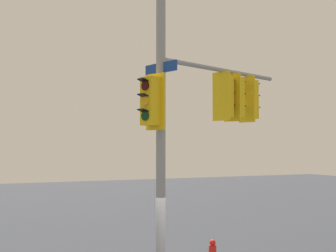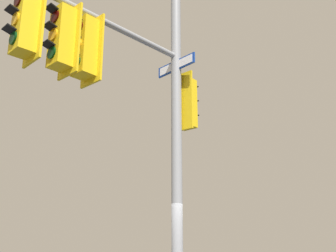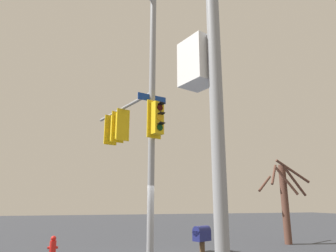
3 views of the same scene
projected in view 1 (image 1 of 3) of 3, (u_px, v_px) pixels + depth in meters
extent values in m
cylinder|color=gray|center=(161.00, 93.00, 10.78)|extent=(0.22, 0.22, 9.82)
cylinder|color=gray|center=(222.00, 70.00, 12.40)|extent=(1.59, 4.32, 0.12)
cube|color=yellow|center=(225.00, 97.00, 12.44)|extent=(0.44, 0.41, 1.10)
cube|color=yellow|center=(221.00, 96.00, 12.32)|extent=(0.54, 0.23, 1.30)
cylinder|color=#2F0403|center=(229.00, 85.00, 12.58)|extent=(0.22, 0.10, 0.22)
cube|color=black|center=(231.00, 80.00, 12.64)|extent=(0.25, 0.22, 0.06)
cylinder|color=#F2A814|center=(229.00, 97.00, 12.56)|extent=(0.22, 0.10, 0.22)
cube|color=black|center=(231.00, 93.00, 12.62)|extent=(0.25, 0.22, 0.06)
cylinder|color=black|center=(229.00, 110.00, 12.55)|extent=(0.22, 0.10, 0.22)
cube|color=black|center=(231.00, 105.00, 12.60)|extent=(0.25, 0.22, 0.06)
cylinder|color=gray|center=(225.00, 73.00, 12.47)|extent=(0.04, 0.04, 0.15)
cube|color=yellow|center=(236.00, 98.00, 12.78)|extent=(0.44, 0.40, 1.10)
cube|color=yellow|center=(232.00, 98.00, 12.66)|extent=(0.54, 0.22, 1.30)
cylinder|color=#2F0403|center=(240.00, 86.00, 12.91)|extent=(0.22, 0.10, 0.22)
cube|color=black|center=(241.00, 82.00, 12.97)|extent=(0.25, 0.22, 0.06)
cylinder|color=#F2A814|center=(240.00, 98.00, 12.89)|extent=(0.22, 0.10, 0.22)
cube|color=black|center=(241.00, 94.00, 12.95)|extent=(0.25, 0.22, 0.06)
cylinder|color=black|center=(240.00, 111.00, 12.88)|extent=(0.22, 0.10, 0.22)
cube|color=black|center=(241.00, 106.00, 12.94)|extent=(0.25, 0.22, 0.06)
cylinder|color=gray|center=(236.00, 75.00, 12.81)|extent=(0.04, 0.04, 0.15)
cube|color=yellow|center=(250.00, 100.00, 13.24)|extent=(0.43, 0.39, 1.10)
cube|color=yellow|center=(247.00, 99.00, 13.13)|extent=(0.55, 0.20, 1.30)
cylinder|color=#2F0403|center=(254.00, 88.00, 13.37)|extent=(0.22, 0.09, 0.22)
cube|color=black|center=(256.00, 84.00, 13.42)|extent=(0.25, 0.21, 0.06)
cylinder|color=#F2A814|center=(254.00, 100.00, 13.35)|extent=(0.22, 0.09, 0.22)
cube|color=black|center=(256.00, 96.00, 13.41)|extent=(0.25, 0.21, 0.06)
cylinder|color=black|center=(254.00, 112.00, 13.34)|extent=(0.22, 0.09, 0.22)
cube|color=black|center=(256.00, 108.00, 13.39)|extent=(0.25, 0.21, 0.06)
cylinder|color=gray|center=(250.00, 78.00, 13.27)|extent=(0.04, 0.04, 0.15)
cube|color=yellow|center=(150.00, 101.00, 10.54)|extent=(0.45, 0.42, 1.10)
cube|color=yellow|center=(155.00, 102.00, 10.67)|extent=(0.53, 0.25, 1.30)
cylinder|color=#2F0403|center=(145.00, 86.00, 10.44)|extent=(0.21, 0.11, 0.22)
cube|color=black|center=(143.00, 80.00, 10.39)|extent=(0.26, 0.23, 0.06)
cylinder|color=#F2A814|center=(145.00, 101.00, 10.42)|extent=(0.21, 0.11, 0.22)
cube|color=black|center=(143.00, 95.00, 10.37)|extent=(0.26, 0.23, 0.06)
cylinder|color=black|center=(145.00, 116.00, 10.41)|extent=(0.21, 0.11, 0.22)
cube|color=black|center=(143.00, 110.00, 10.35)|extent=(0.26, 0.23, 0.06)
cube|color=navy|center=(161.00, 68.00, 10.81)|extent=(1.06, 0.34, 0.24)
cube|color=white|center=(161.00, 68.00, 10.82)|extent=(0.96, 0.29, 0.18)
sphere|color=red|center=(213.00, 243.00, 14.71)|extent=(0.20, 0.20, 0.20)
cylinder|color=red|center=(210.00, 252.00, 14.82)|extent=(0.10, 0.09, 0.09)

